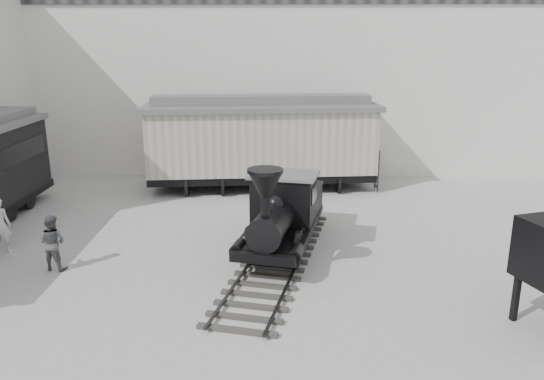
{
  "coord_description": "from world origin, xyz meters",
  "views": [
    {
      "loc": [
        0.79,
        -11.51,
        6.44
      ],
      "look_at": [
        0.55,
        4.17,
        2.0
      ],
      "focal_mm": 35.0,
      "sensor_mm": 36.0,
      "label": 1
    }
  ],
  "objects_px": {
    "locomotive": "(282,218)",
    "boxcar": "(262,140)",
    "visitor_b": "(52,242)",
    "visitor_a": "(0,225)"
  },
  "relations": [
    {
      "from": "locomotive",
      "to": "boxcar",
      "type": "distance_m",
      "value": 7.74
    },
    {
      "from": "boxcar",
      "to": "visitor_b",
      "type": "xyz_separation_m",
      "value": [
        -5.74,
        -8.95,
        -1.36
      ]
    },
    {
      "from": "locomotive",
      "to": "visitor_b",
      "type": "xyz_separation_m",
      "value": [
        -6.62,
        -1.33,
        -0.32
      ]
    },
    {
      "from": "boxcar",
      "to": "visitor_b",
      "type": "bearing_deg",
      "value": -128.17
    },
    {
      "from": "locomotive",
      "to": "boxcar",
      "type": "xyz_separation_m",
      "value": [
        -0.87,
        7.62,
        1.03
      ]
    },
    {
      "from": "locomotive",
      "to": "visitor_a",
      "type": "height_order",
      "value": "locomotive"
    },
    {
      "from": "visitor_a",
      "to": "boxcar",
      "type": "bearing_deg",
      "value": -141.07
    },
    {
      "from": "locomotive",
      "to": "boxcar",
      "type": "relative_size",
      "value": 0.87
    },
    {
      "from": "locomotive",
      "to": "visitor_a",
      "type": "xyz_separation_m",
      "value": [
        -8.79,
        -0.05,
        -0.26
      ]
    },
    {
      "from": "boxcar",
      "to": "visitor_a",
      "type": "xyz_separation_m",
      "value": [
        -7.91,
        -7.67,
        -1.29
      ]
    }
  ]
}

